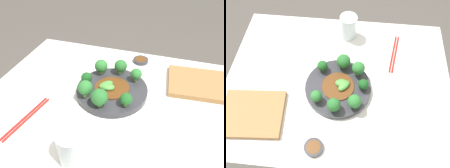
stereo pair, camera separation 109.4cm
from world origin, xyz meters
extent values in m
cube|color=silver|center=(0.00, 0.00, 0.36)|extent=(0.95, 0.73, 0.71)
cylinder|color=#333338|center=(-0.01, 0.04, 0.73)|extent=(0.27, 0.27, 0.02)
cylinder|color=#89B76B|center=(0.07, -0.04, 0.75)|extent=(0.02, 0.02, 0.01)
sphere|color=#1E5B23|center=(0.07, -0.04, 0.77)|extent=(0.04, 0.04, 0.04)
cylinder|color=#70A356|center=(-0.02, -0.06, 0.75)|extent=(0.02, 0.02, 0.01)
sphere|color=#286B2D|center=(-0.02, -0.06, 0.78)|extent=(0.06, 0.06, 0.06)
cylinder|color=#70A356|center=(-0.11, 0.04, 0.75)|extent=(0.01, 0.01, 0.01)
sphere|color=#19511E|center=(-0.11, 0.04, 0.77)|extent=(0.04, 0.04, 0.04)
cylinder|color=#89B76B|center=(0.00, 0.14, 0.75)|extent=(0.02, 0.02, 0.02)
sphere|color=#286B2D|center=(0.00, 0.14, 0.78)|extent=(0.05, 0.05, 0.05)
cylinder|color=#89B76B|center=(0.07, 0.11, 0.75)|extent=(0.02, 0.02, 0.02)
sphere|color=#2D7533|center=(0.07, 0.11, 0.77)|extent=(0.04, 0.04, 0.04)
cylinder|color=#7AAD5B|center=(-0.07, 0.12, 0.75)|extent=(0.02, 0.02, 0.02)
sphere|color=#2D7533|center=(-0.07, 0.12, 0.78)|extent=(0.05, 0.05, 0.05)
cylinder|color=#89B76B|center=(-0.08, -0.03, 0.75)|extent=(0.02, 0.02, 0.02)
sphere|color=#2D7533|center=(-0.08, -0.03, 0.78)|extent=(0.05, 0.05, 0.05)
cylinder|color=#5B3314|center=(-0.01, 0.04, 0.74)|extent=(0.13, 0.13, 0.01)
ellipsoid|color=gray|center=(-0.03, 0.03, 0.75)|extent=(0.04, 0.05, 0.02)
ellipsoid|color=#4C933D|center=(-0.02, 0.03, 0.75)|extent=(0.06, 0.04, 0.02)
ellipsoid|color=#4C933D|center=(-0.03, 0.04, 0.75)|extent=(0.06, 0.06, 0.02)
cylinder|color=silver|center=(-0.02, -0.26, 0.77)|extent=(0.08, 0.08, 0.11)
cylinder|color=red|center=(-0.24, -0.17, 0.72)|extent=(0.04, 0.21, 0.01)
cylinder|color=red|center=(-0.25, -0.17, 0.72)|extent=(0.04, 0.21, 0.01)
cylinder|color=#333338|center=(0.06, 0.29, 0.72)|extent=(0.07, 0.07, 0.01)
cylinder|color=#5B3314|center=(0.06, 0.29, 0.73)|extent=(0.05, 0.05, 0.00)
cube|color=olive|center=(0.31, 0.18, 0.72)|extent=(0.25, 0.21, 0.02)
camera|label=1|loc=(0.18, -0.56, 1.26)|focal=35.00mm
camera|label=2|loc=(-0.05, 0.48, 1.50)|focal=35.00mm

